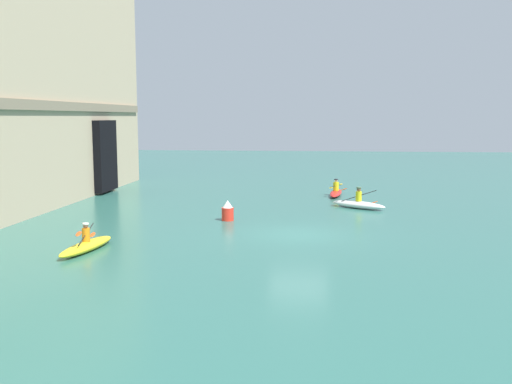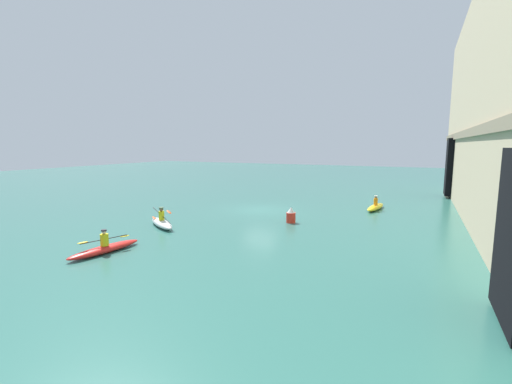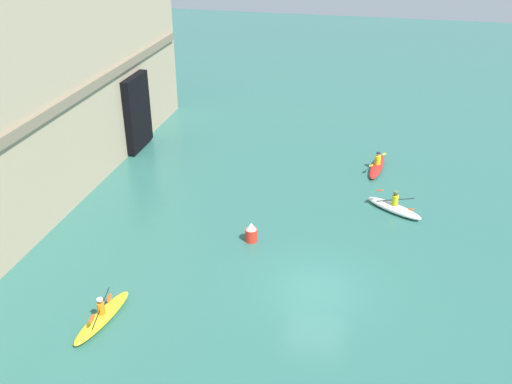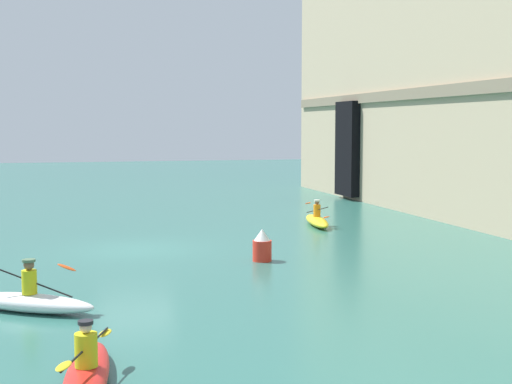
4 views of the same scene
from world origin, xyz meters
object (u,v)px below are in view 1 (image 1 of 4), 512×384
(kayak_red, at_px, (336,192))
(marker_buoy, at_px, (228,211))
(kayak_white, at_px, (359,204))
(kayak_yellow, at_px, (86,245))

(kayak_red, bearing_deg, marker_buoy, -23.39)
(kayak_white, xyz_separation_m, kayak_red, (5.02, 1.07, -0.03))
(kayak_white, xyz_separation_m, marker_buoy, (-4.39, 6.58, 0.21))
(kayak_yellow, relative_size, kayak_red, 0.97)
(kayak_yellow, distance_m, kayak_white, 15.65)
(kayak_red, bearing_deg, kayak_yellow, -24.05)
(marker_buoy, bearing_deg, kayak_yellow, 148.09)
(kayak_yellow, xyz_separation_m, marker_buoy, (6.87, -4.28, 0.24))
(kayak_yellow, distance_m, marker_buoy, 8.10)
(kayak_yellow, height_order, kayak_red, kayak_yellow)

